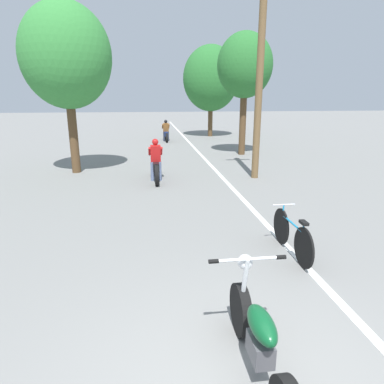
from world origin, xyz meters
TOP-DOWN VIEW (x-y plane):
  - lane_stripe_edge at (1.82, 12.30)m, footprint 0.14×48.00m
  - utility_pole at (2.96, 9.05)m, footprint 1.10×0.24m
  - roadside_tree_right_near at (3.84, 13.97)m, footprint 2.60×2.34m
  - roadside_tree_right_far at (3.73, 21.95)m, footprint 3.84×3.46m
  - roadside_tree_left at (-3.52, 10.79)m, footprint 3.16×2.84m
  - motorcycle_foreground at (0.24, 0.34)m, footprint 0.88×2.10m
  - motorcycle_rider_lead at (-0.54, 9.10)m, footprint 0.50×2.13m
  - motorcycle_rider_far at (0.42, 19.60)m, footprint 0.50×1.99m
  - bicycle_parked at (1.74, 3.02)m, footprint 0.44×1.72m

SIDE VIEW (x-z plane):
  - lane_stripe_edge at x=1.82m, z-range 0.00..0.01m
  - bicycle_parked at x=1.74m, z-range -0.03..0.79m
  - motorcycle_foreground at x=0.24m, z-range -0.12..0.99m
  - motorcycle_rider_far at x=0.42m, z-range -0.16..1.18m
  - motorcycle_rider_lead at x=-0.54m, z-range -0.18..1.25m
  - utility_pole at x=2.96m, z-range 0.09..7.02m
  - roadside_tree_right_far at x=3.73m, z-range 0.86..7.03m
  - roadside_tree_left at x=-3.52m, z-range 1.15..7.13m
  - roadside_tree_right_near at x=3.84m, z-range 1.30..6.98m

